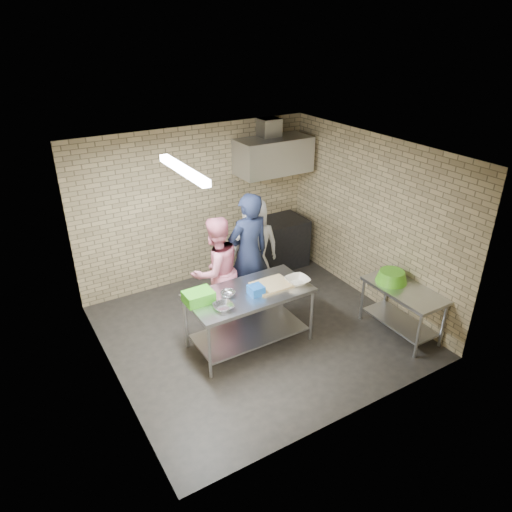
{
  "coord_description": "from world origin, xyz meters",
  "views": [
    {
      "loc": [
        -3.03,
        -5.01,
        4.22
      ],
      "look_at": [
        0.1,
        0.2,
        1.15
      ],
      "focal_mm": 33.3,
      "sensor_mm": 36.0,
      "label": 1
    }
  ],
  "objects": [
    {
      "name": "left_wall",
      "position": [
        -2.1,
        0.0,
        1.35
      ],
      "size": [
        0.06,
        4.0,
        2.7
      ],
      "primitive_type": "cube",
      "color": "tan",
      "rests_on": "ground"
    },
    {
      "name": "mixing_bowl_a",
      "position": [
        -0.74,
        -0.38,
        0.89
      ],
      "size": [
        0.27,
        0.27,
        0.07
      ],
      "primitive_type": "imported",
      "rotation": [
        0.0,
        0.0,
        -0.01
      ],
      "color": "silver",
      "rests_on": "prep_table"
    },
    {
      "name": "stove",
      "position": [
        1.35,
        1.65,
        0.45
      ],
      "size": [
        1.2,
        0.7,
        0.9
      ],
      "primitive_type": "cube",
      "color": "black",
      "rests_on": "floor"
    },
    {
      "name": "mixing_bowl_b",
      "position": [
        -0.54,
        -0.13,
        0.89
      ],
      "size": [
        0.21,
        0.21,
        0.06
      ],
      "primitive_type": "imported",
      "rotation": [
        0.0,
        0.0,
        -0.01
      ],
      "color": "#AAABB0",
      "rests_on": "prep_table"
    },
    {
      "name": "bottle_green",
      "position": [
        1.8,
        1.89,
        2.02
      ],
      "size": [
        0.06,
        0.06,
        0.15
      ],
      "primitive_type": "cylinder",
      "color": "green",
      "rests_on": "wall_shelf"
    },
    {
      "name": "wall_shelf",
      "position": [
        1.65,
        1.89,
        1.92
      ],
      "size": [
        0.8,
        0.2,
        0.04
      ],
      "primitive_type": "cube",
      "color": "#3F2B19",
      "rests_on": "back_wall"
    },
    {
      "name": "floor",
      "position": [
        0.0,
        0.0,
        0.0
      ],
      "size": [
        4.2,
        4.2,
        0.0
      ],
      "primitive_type": "plane",
      "color": "black",
      "rests_on": "ground"
    },
    {
      "name": "bottle_red",
      "position": [
        1.4,
        1.89,
        2.03
      ],
      "size": [
        0.07,
        0.07,
        0.18
      ],
      "primitive_type": "cylinder",
      "color": "#B22619",
      "rests_on": "wall_shelf"
    },
    {
      "name": "hood_duct",
      "position": [
        1.35,
        1.85,
        2.55
      ],
      "size": [
        0.35,
        0.3,
        0.3
      ],
      "primitive_type": "cube",
      "color": "#A5A8AD",
      "rests_on": "back_wall"
    },
    {
      "name": "woman_white",
      "position": [
        0.55,
        0.99,
        0.84
      ],
      "size": [
        0.92,
        0.7,
        1.69
      ],
      "primitive_type": "imported",
      "rotation": [
        0.0,
        0.0,
        2.92
      ],
      "color": "silver",
      "rests_on": "floor"
    },
    {
      "name": "front_wall",
      "position": [
        0.0,
        -2.0,
        1.35
      ],
      "size": [
        4.2,
        0.06,
        2.7
      ],
      "primitive_type": "cube",
      "color": "tan",
      "rests_on": "ground"
    },
    {
      "name": "blue_tub",
      "position": [
        -0.19,
        -0.28,
        0.92
      ],
      "size": [
        0.19,
        0.19,
        0.12
      ],
      "primitive_type": "cube",
      "color": "blue",
      "rests_on": "prep_table"
    },
    {
      "name": "fluorescent_fixture",
      "position": [
        -1.0,
        0.0,
        2.64
      ],
      "size": [
        0.1,
        1.25,
        0.08
      ],
      "primitive_type": "cube",
      "color": "white",
      "rests_on": "ceiling"
    },
    {
      "name": "ceramic_bowl",
      "position": [
        0.46,
        -0.33,
        0.9
      ],
      "size": [
        0.33,
        0.33,
        0.08
      ],
      "primitive_type": "imported",
      "rotation": [
        0.0,
        0.0,
        -0.01
      ],
      "color": "beige",
      "rests_on": "prep_table"
    },
    {
      "name": "side_counter",
      "position": [
        1.8,
        -1.1,
        0.38
      ],
      "size": [
        0.6,
        1.2,
        0.75
      ],
      "primitive_type": "cube",
      "color": "silver",
      "rests_on": "floor"
    },
    {
      "name": "prep_table",
      "position": [
        -0.24,
        -0.18,
        0.43
      ],
      "size": [
        1.71,
        0.86,
        0.86
      ],
      "primitive_type": "cube",
      "color": "#B5B7BC",
      "rests_on": "floor"
    },
    {
      "name": "woman_pink",
      "position": [
        -0.36,
        0.58,
        0.85
      ],
      "size": [
        0.92,
        0.77,
        1.7
      ],
      "primitive_type": "imported",
      "rotation": [
        0.0,
        0.0,
        3.3
      ],
      "color": "pink",
      "rests_on": "floor"
    },
    {
      "name": "man_navy",
      "position": [
        0.22,
        0.62,
        0.98
      ],
      "size": [
        0.73,
        0.49,
        1.95
      ],
      "primitive_type": "imported",
      "rotation": [
        0.0,
        0.0,
        3.18
      ],
      "color": "#151634",
      "rests_on": "floor"
    },
    {
      "name": "ceiling",
      "position": [
        0.0,
        0.0,
        2.7
      ],
      "size": [
        4.2,
        4.2,
        0.0
      ],
      "primitive_type": "plane",
      "rotation": [
        3.14,
        0.0,
        0.0
      ],
      "color": "black",
      "rests_on": "ground"
    },
    {
      "name": "green_crate",
      "position": [
        -0.94,
        -0.06,
        0.93
      ],
      "size": [
        0.38,
        0.29,
        0.15
      ],
      "primitive_type": "cube",
      "color": "green",
      "rests_on": "prep_table"
    },
    {
      "name": "cutting_board",
      "position": [
        0.11,
        -0.2,
        0.87
      ],
      "size": [
        0.52,
        0.4,
        0.03
      ],
      "primitive_type": "cube",
      "color": "tan",
      "rests_on": "prep_table"
    },
    {
      "name": "right_wall",
      "position": [
        2.1,
        0.0,
        1.35
      ],
      "size": [
        0.06,
        4.0,
        2.7
      ],
      "primitive_type": "cube",
      "color": "tan",
      "rests_on": "ground"
    },
    {
      "name": "range_hood",
      "position": [
        1.35,
        1.7,
        2.1
      ],
      "size": [
        1.3,
        0.6,
        0.6
      ],
      "primitive_type": "cube",
      "color": "silver",
      "rests_on": "back_wall"
    },
    {
      "name": "green_basin",
      "position": [
        1.78,
        -0.85,
        0.83
      ],
      "size": [
        0.46,
        0.46,
        0.17
      ],
      "primitive_type": null,
      "color": "#59C626",
      "rests_on": "side_counter"
    },
    {
      "name": "back_wall",
      "position": [
        0.0,
        2.0,
        1.35
      ],
      "size": [
        4.2,
        0.06,
        2.7
      ],
      "primitive_type": "cube",
      "color": "tan",
      "rests_on": "ground"
    }
  ]
}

